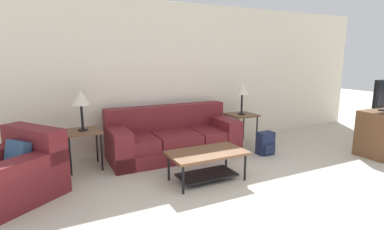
# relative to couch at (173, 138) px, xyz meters

# --- Properties ---
(wall_back) EXTENTS (9.11, 0.06, 2.60)m
(wall_back) POSITION_rel_couch_xyz_m (0.27, 0.56, 1.01)
(wall_back) COLOR silver
(wall_back) RESTS_ON ground_plane
(couch) EXTENTS (2.16, 0.96, 0.82)m
(couch) POSITION_rel_couch_xyz_m (0.00, 0.00, 0.00)
(couch) COLOR maroon
(couch) RESTS_ON ground_plane
(armchair) EXTENTS (1.31, 1.31, 0.80)m
(armchair) POSITION_rel_couch_xyz_m (-2.29, -0.60, -0.01)
(armchair) COLOR maroon
(armchair) RESTS_ON ground_plane
(coffee_table) EXTENTS (1.04, 0.58, 0.41)m
(coffee_table) POSITION_rel_couch_xyz_m (-0.01, -1.19, 0.01)
(coffee_table) COLOR brown
(coffee_table) RESTS_ON ground_plane
(side_table_left) EXTENTS (0.51, 0.49, 0.59)m
(side_table_left) POSITION_rel_couch_xyz_m (-1.42, 0.03, 0.23)
(side_table_left) COLOR brown
(side_table_left) RESTS_ON ground_plane
(side_table_right) EXTENTS (0.51, 0.49, 0.59)m
(side_table_right) POSITION_rel_couch_xyz_m (1.42, 0.03, 0.23)
(side_table_right) COLOR brown
(side_table_right) RESTS_ON ground_plane
(table_lamp_left) EXTENTS (0.26, 0.26, 0.60)m
(table_lamp_left) POSITION_rel_couch_xyz_m (-1.42, 0.03, 0.76)
(table_lamp_left) COLOR black
(table_lamp_left) RESTS_ON side_table_left
(table_lamp_right) EXTENTS (0.26, 0.26, 0.60)m
(table_lamp_right) POSITION_rel_couch_xyz_m (1.42, 0.03, 0.76)
(table_lamp_right) COLOR black
(table_lamp_right) RESTS_ON side_table_right
(backpack) EXTENTS (0.28, 0.26, 0.39)m
(backpack) POSITION_rel_couch_xyz_m (1.44, -0.67, -0.11)
(backpack) COLOR #1E2847
(backpack) RESTS_ON ground_plane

